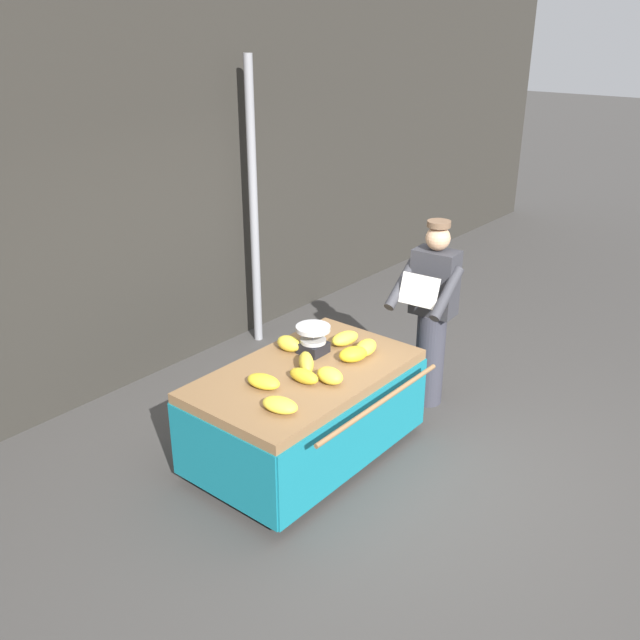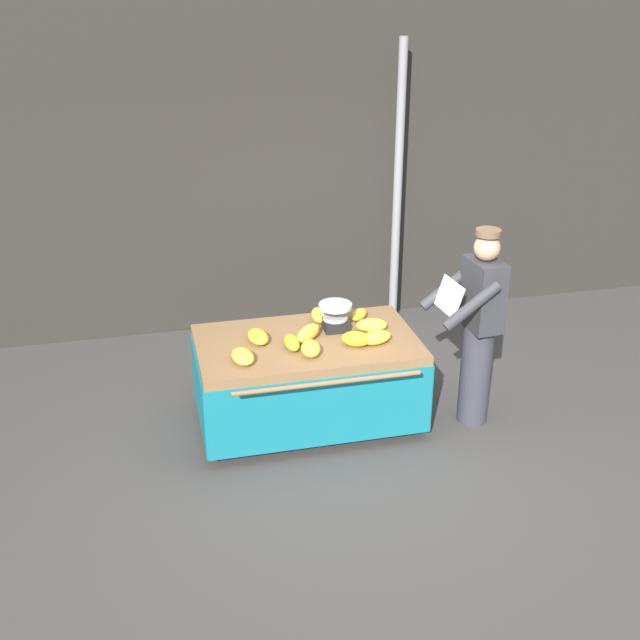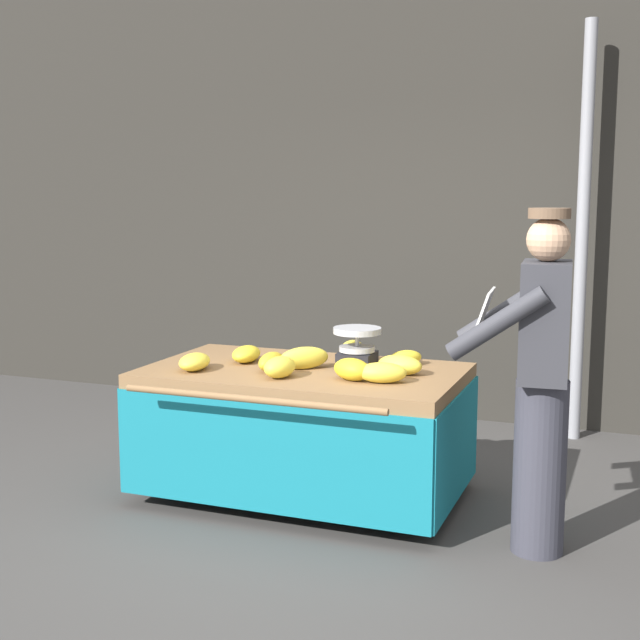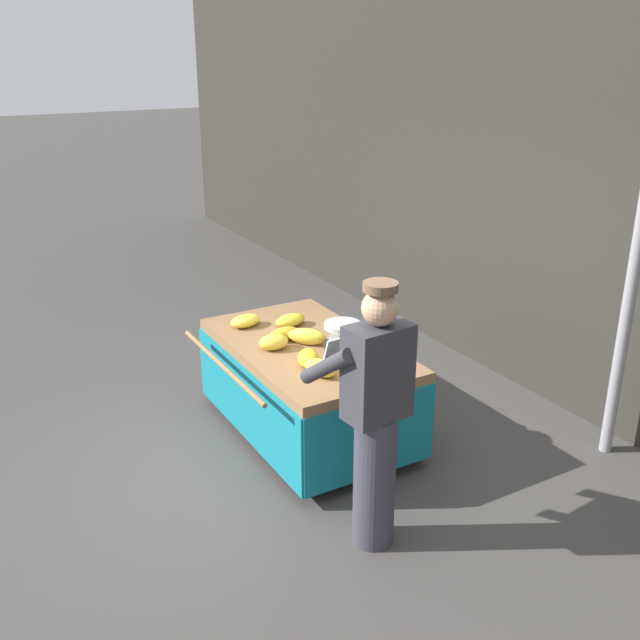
% 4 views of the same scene
% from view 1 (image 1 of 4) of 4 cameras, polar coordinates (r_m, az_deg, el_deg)
% --- Properties ---
extents(ground_plane, '(60.00, 60.00, 0.00)m').
position_cam_1_polar(ground_plane, '(5.76, 5.26, -11.29)').
color(ground_plane, '#423F3D').
extents(back_wall, '(16.00, 0.24, 4.32)m').
position_cam_1_polar(back_wall, '(6.75, -14.20, 13.28)').
color(back_wall, '#2D2B26').
rests_on(back_wall, ground).
extents(street_pole, '(0.09, 0.09, 2.96)m').
position_cam_1_polar(street_pole, '(7.28, -5.43, 9.11)').
color(street_pole, gray).
rests_on(street_pole, ground).
extents(banana_cart, '(1.83, 1.27, 0.78)m').
position_cam_1_polar(banana_cart, '(5.49, -1.20, -6.02)').
color(banana_cart, olive).
rests_on(banana_cart, ground).
extents(weighing_scale, '(0.28, 0.28, 0.23)m').
position_cam_1_polar(weighing_scale, '(5.62, -0.56, -1.60)').
color(weighing_scale, black).
rests_on(weighing_scale, banana_cart).
extents(banana_bunch_0, '(0.28, 0.19, 0.11)m').
position_cam_1_polar(banana_bunch_0, '(5.79, 2.05, -1.51)').
color(banana_bunch_0, yellow).
rests_on(banana_bunch_0, banana_cart).
extents(banana_bunch_1, '(0.28, 0.25, 0.12)m').
position_cam_1_polar(banana_bunch_1, '(5.51, 2.71, -2.80)').
color(banana_bunch_1, gold).
rests_on(banana_bunch_1, banana_cart).
extents(banana_bunch_2, '(0.13, 0.26, 0.11)m').
position_cam_1_polar(banana_bunch_2, '(5.20, -1.32, -4.59)').
color(banana_bunch_2, gold).
rests_on(banana_bunch_2, banana_cart).
extents(banana_bunch_3, '(0.30, 0.22, 0.11)m').
position_cam_1_polar(banana_bunch_3, '(5.64, 3.75, -2.26)').
color(banana_bunch_3, yellow).
rests_on(banana_bunch_3, banana_cart).
extents(banana_bunch_4, '(0.19, 0.29, 0.10)m').
position_cam_1_polar(banana_bunch_4, '(5.15, -4.62, -5.01)').
color(banana_bunch_4, yellow).
rests_on(banana_bunch_4, banana_cart).
extents(banana_bunch_5, '(0.29, 0.29, 0.13)m').
position_cam_1_polar(banana_bunch_5, '(5.36, -1.13, -3.50)').
color(banana_bunch_5, yellow).
rests_on(banana_bunch_5, banana_cart).
extents(banana_bunch_6, '(0.14, 0.23, 0.13)m').
position_cam_1_polar(banana_bunch_6, '(5.68, -2.54, -1.93)').
color(banana_bunch_6, yellow).
rests_on(banana_bunch_6, banana_cart).
extents(banana_bunch_7, '(0.18, 0.24, 0.12)m').
position_cam_1_polar(banana_bunch_7, '(5.19, 0.82, -4.55)').
color(banana_bunch_7, yellow).
rests_on(banana_bunch_7, banana_cart).
extents(banana_bunch_8, '(0.21, 0.29, 0.10)m').
position_cam_1_polar(banana_bunch_8, '(4.85, -3.27, -6.92)').
color(banana_bunch_8, yellow).
rests_on(banana_bunch_8, banana_cart).
extents(banana_bunch_9, '(0.23, 0.24, 0.09)m').
position_cam_1_polar(banana_bunch_9, '(5.91, -0.13, -1.05)').
color(banana_bunch_9, yellow).
rests_on(banana_bunch_9, banana_cart).
extents(vendor_person, '(0.60, 0.55, 1.71)m').
position_cam_1_polar(vendor_person, '(6.21, 9.10, 0.45)').
color(vendor_person, '#383842').
rests_on(vendor_person, ground).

